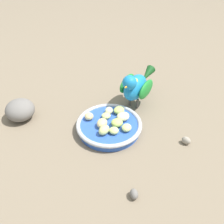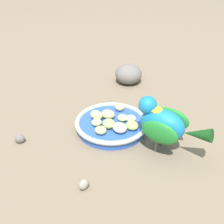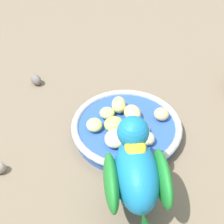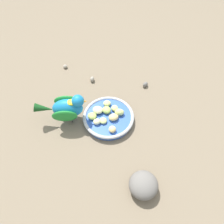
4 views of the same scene
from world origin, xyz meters
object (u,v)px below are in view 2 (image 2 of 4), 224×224
(apple_piece_8, at_px, (97,122))
(pebble_0, at_px, (20,139))
(apple_piece_2, at_px, (108,114))
(apple_piece_6, at_px, (132,125))
(apple_piece_0, at_px, (109,124))
(apple_piece_9, at_px, (120,107))
(apple_piece_5, at_px, (120,128))
(apple_piece_3, at_px, (122,117))
(rock_large, at_px, (129,74))
(apple_piece_7, at_px, (131,119))
(apple_piece_1, at_px, (96,115))
(parrot, at_px, (164,123))
(pebble_1, at_px, (84,184))
(apple_piece_4, at_px, (102,130))
(feeding_bowl, at_px, (111,124))

(apple_piece_8, relative_size, pebble_0, 1.05)
(apple_piece_2, relative_size, apple_piece_6, 1.09)
(apple_piece_0, relative_size, apple_piece_9, 1.29)
(apple_piece_5, distance_m, apple_piece_6, 0.03)
(apple_piece_0, height_order, apple_piece_3, apple_piece_0)
(rock_large, height_order, pebble_0, rock_large)
(apple_piece_2, bearing_deg, pebble_0, -160.94)
(apple_piece_7, bearing_deg, apple_piece_1, 171.56)
(apple_piece_0, relative_size, pebble_0, 1.34)
(apple_piece_8, distance_m, rock_large, 0.31)
(parrot, bearing_deg, apple_piece_7, -18.36)
(apple_piece_2, relative_size, apple_piece_8, 1.37)
(apple_piece_9, height_order, pebble_1, apple_piece_9)
(apple_piece_5, bearing_deg, rock_large, 83.20)
(pebble_1, bearing_deg, apple_piece_9, 73.28)
(apple_piece_1, distance_m, rock_large, 0.28)
(apple_piece_1, xyz_separation_m, apple_piece_5, (0.06, -0.06, -0.00))
(apple_piece_1, bearing_deg, apple_piece_9, 35.61)
(apple_piece_3, xyz_separation_m, pebble_0, (-0.26, -0.07, -0.02))
(apple_piece_5, bearing_deg, pebble_1, -114.67)
(apple_piece_0, xyz_separation_m, apple_piece_3, (0.04, 0.03, -0.00))
(apple_piece_5, height_order, apple_piece_9, apple_piece_5)
(apple_piece_9, bearing_deg, apple_piece_2, -129.58)
(apple_piece_5, bearing_deg, apple_piece_6, 19.06)
(apple_piece_3, height_order, parrot, parrot)
(apple_piece_1, height_order, apple_piece_4, apple_piece_1)
(parrot, bearing_deg, apple_piece_0, 6.35)
(apple_piece_4, distance_m, apple_piece_7, 0.09)
(apple_piece_0, bearing_deg, feeding_bowl, 72.64)
(apple_piece_0, relative_size, apple_piece_5, 0.87)
(rock_large, height_order, pebble_1, rock_large)
(apple_piece_5, distance_m, apple_piece_8, 0.07)
(feeding_bowl, relative_size, apple_piece_5, 4.91)
(parrot, bearing_deg, rock_large, -47.79)
(apple_piece_6, bearing_deg, apple_piece_1, 154.28)
(feeding_bowl, bearing_deg, parrot, -34.94)
(apple_piece_6, distance_m, pebble_1, 0.22)
(apple_piece_1, bearing_deg, apple_piece_3, -2.49)
(apple_piece_4, height_order, apple_piece_9, apple_piece_9)
(apple_piece_0, bearing_deg, apple_piece_1, 131.59)
(apple_piece_1, relative_size, apple_piece_4, 1.21)
(apple_piece_1, bearing_deg, rock_large, 69.27)
(apple_piece_9, relative_size, parrot, 0.15)
(parrot, relative_size, pebble_0, 6.81)
(apple_piece_1, xyz_separation_m, apple_piece_3, (0.07, -0.00, -0.01))
(apple_piece_1, xyz_separation_m, parrot, (0.16, -0.10, 0.04))
(apple_piece_1, distance_m, apple_piece_7, 0.09)
(parrot, bearing_deg, apple_piece_1, 0.62)
(apple_piece_0, xyz_separation_m, pebble_0, (-0.23, -0.03, -0.02))
(rock_large, bearing_deg, apple_piece_3, -96.33)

